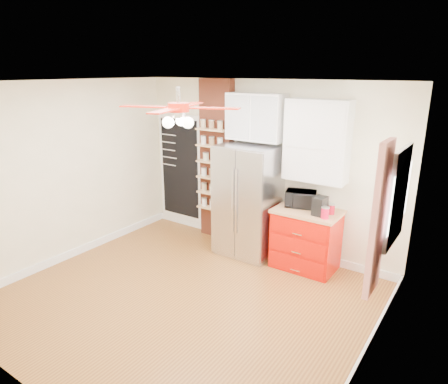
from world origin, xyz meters
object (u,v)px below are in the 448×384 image
Objects in this scene: coffee_maker at (320,206)px; pantry_jar_oats at (206,157)px; fridge at (248,201)px; canister_left at (325,213)px; toaster_oven at (301,199)px; ceiling_fan at (179,108)px; red_cabinet at (306,239)px.

pantry_jar_oats is (-2.10, 0.19, 0.40)m from coffee_maker.
fridge is 11.63× the size of canister_left.
toaster_oven is at bearing 159.21° from coffee_maker.
coffee_maker is (1.13, 1.60, -1.39)m from ceiling_fan.
canister_left is (1.29, -0.13, 0.10)m from fridge.
coffee_maker is 1.73× the size of canister_left.
fridge is 6.72× the size of coffee_maker.
fridge is at bearing 174.40° from canister_left.
ceiling_fan is at bearing -61.31° from pantry_jar_oats.
fridge reaches higher than canister_left.
pantry_jar_oats reaches higher than red_cabinet.
ceiling_fan reaches higher than toaster_oven.
pantry_jar_oats is at bearing 170.67° from fridge.
canister_left is (0.12, -0.09, -0.06)m from coffee_maker.
pantry_jar_oats reaches higher than toaster_oven.
red_cabinet is 3.61× the size of coffee_maker.
coffee_maker is (1.18, -0.03, 0.16)m from fridge.
ceiling_fan is at bearing -129.56° from canister_left.
fridge is 2.25m from ceiling_fan.
canister_left is at bearing -5.60° from fridge.
red_cabinet is 0.67× the size of ceiling_fan.
coffee_maker is (0.36, -0.17, 0.01)m from toaster_oven.
ceiling_fan is 2.38m from toaster_oven.
ceiling_fan is at bearing -130.91° from toaster_oven.
ceiling_fan is (0.05, -1.63, 1.55)m from fridge.
pantry_jar_oats reaches higher than coffee_maker.
red_cabinet is 2.14m from pantry_jar_oats.
fridge is 1.06m from red_cabinet.
pantry_jar_oats reaches higher than canister_left.
toaster_oven is 1.66× the size of coffee_maker.
canister_left is at bearing 50.44° from ceiling_fan.
red_cabinet is at bearing 2.95° from fridge.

